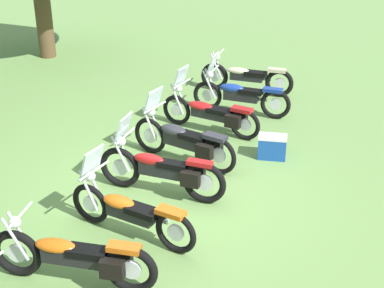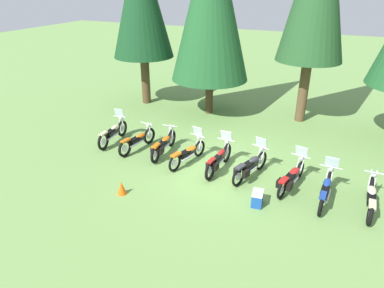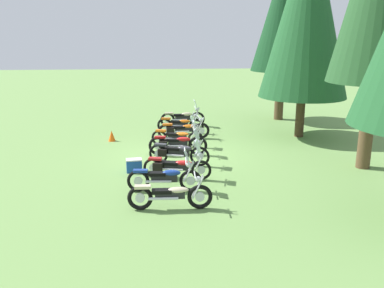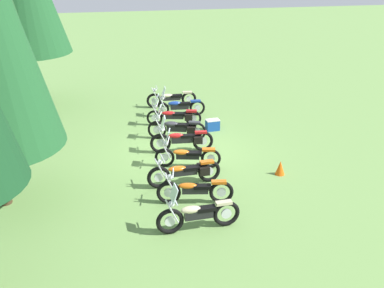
{
  "view_description": "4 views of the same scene",
  "coord_description": "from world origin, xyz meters",
  "px_view_note": "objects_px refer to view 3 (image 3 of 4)",
  "views": [
    {
      "loc": [
        -8.09,
        -2.9,
        5.18
      ],
      "look_at": [
        0.71,
        -0.33,
        0.67
      ],
      "focal_mm": 53.34,
      "sensor_mm": 36.0,
      "label": 1
    },
    {
      "loc": [
        3.76,
        -11.11,
        6.67
      ],
      "look_at": [
        -1.36,
        0.47,
        0.65
      ],
      "focal_mm": 32.72,
      "sensor_mm": 36.0,
      "label": 2
    },
    {
      "loc": [
        15.93,
        -0.62,
        4.76
      ],
      "look_at": [
        1.54,
        0.45,
        0.88
      ],
      "focal_mm": 39.1,
      "sensor_mm": 36.0,
      "label": 3
    },
    {
      "loc": [
        -15.73,
        2.72,
        7.07
      ],
      "look_at": [
        -0.82,
        -0.22,
        0.62
      ],
      "focal_mm": 44.12,
      "sensor_mm": 36.0,
      "label": 4
    }
  ],
  "objects_px": {
    "motorcycle_2": "(183,130)",
    "motorcycle_8": "(171,195)",
    "motorcycle_7": "(166,177)",
    "pine_tree_1": "(307,8)",
    "motorcycle_4": "(177,144)",
    "motorcycle_3": "(178,136)",
    "motorcycle_6": "(176,166)",
    "motorcycle_1": "(181,124)",
    "motorcycle_0": "(183,118)",
    "traffic_cone": "(112,136)",
    "picnic_cooler": "(134,165)",
    "pine_tree_0": "(284,12)",
    "motorcycle_5": "(178,152)"
  },
  "relations": [
    {
      "from": "motorcycle_2",
      "to": "motorcycle_8",
      "type": "distance_m",
      "value": 7.83
    },
    {
      "from": "motorcycle_7",
      "to": "pine_tree_1",
      "type": "bearing_deg",
      "value": 49.41
    },
    {
      "from": "motorcycle_8",
      "to": "motorcycle_4",
      "type": "bearing_deg",
      "value": 86.98
    },
    {
      "from": "motorcycle_3",
      "to": "motorcycle_8",
      "type": "relative_size",
      "value": 0.95
    },
    {
      "from": "motorcycle_6",
      "to": "motorcycle_7",
      "type": "relative_size",
      "value": 0.99
    },
    {
      "from": "motorcycle_8",
      "to": "motorcycle_6",
      "type": "bearing_deg",
      "value": 85.86
    },
    {
      "from": "motorcycle_1",
      "to": "motorcycle_4",
      "type": "xyz_separation_m",
      "value": [
        3.77,
        -0.31,
        0.04
      ]
    },
    {
      "from": "motorcycle_2",
      "to": "motorcycle_6",
      "type": "distance_m",
      "value": 5.31
    },
    {
      "from": "motorcycle_8",
      "to": "motorcycle_2",
      "type": "bearing_deg",
      "value": 85.82
    },
    {
      "from": "motorcycle_0",
      "to": "motorcycle_6",
      "type": "height_order",
      "value": "motorcycle_0"
    },
    {
      "from": "motorcycle_1",
      "to": "motorcycle_7",
      "type": "height_order",
      "value": "motorcycle_7"
    },
    {
      "from": "motorcycle_2",
      "to": "motorcycle_4",
      "type": "bearing_deg",
      "value": -101.81
    },
    {
      "from": "motorcycle_7",
      "to": "motorcycle_8",
      "type": "distance_m",
      "value": 1.35
    },
    {
      "from": "motorcycle_2",
      "to": "motorcycle_3",
      "type": "bearing_deg",
      "value": -106.25
    },
    {
      "from": "motorcycle_1",
      "to": "traffic_cone",
      "type": "bearing_deg",
      "value": -147.45
    },
    {
      "from": "motorcycle_8",
      "to": "picnic_cooler",
      "type": "xyz_separation_m",
      "value": [
        -3.32,
        -1.2,
        -0.2
      ]
    },
    {
      "from": "motorcycle_0",
      "to": "motorcycle_4",
      "type": "bearing_deg",
      "value": -98.88
    },
    {
      "from": "pine_tree_0",
      "to": "pine_tree_1",
      "type": "distance_m",
      "value": 4.0
    },
    {
      "from": "motorcycle_2",
      "to": "traffic_cone",
      "type": "relative_size",
      "value": 4.98
    },
    {
      "from": "pine_tree_0",
      "to": "picnic_cooler",
      "type": "distance_m",
      "value": 12.69
    },
    {
      "from": "pine_tree_1",
      "to": "motorcycle_0",
      "type": "bearing_deg",
      "value": -115.16
    },
    {
      "from": "motorcycle_7",
      "to": "motorcycle_8",
      "type": "relative_size",
      "value": 0.98
    },
    {
      "from": "pine_tree_1",
      "to": "traffic_cone",
      "type": "distance_m",
      "value": 10.27
    },
    {
      "from": "motorcycle_4",
      "to": "motorcycle_5",
      "type": "bearing_deg",
      "value": -87.14
    },
    {
      "from": "motorcycle_3",
      "to": "pine_tree_1",
      "type": "height_order",
      "value": "pine_tree_1"
    },
    {
      "from": "motorcycle_6",
      "to": "traffic_cone",
      "type": "relative_size",
      "value": 4.74
    },
    {
      "from": "motorcycle_8",
      "to": "motorcycle_0",
      "type": "bearing_deg",
      "value": 86.34
    },
    {
      "from": "motorcycle_2",
      "to": "motorcycle_8",
      "type": "height_order",
      "value": "motorcycle_2"
    },
    {
      "from": "motorcycle_1",
      "to": "motorcycle_3",
      "type": "bearing_deg",
      "value": -85.31
    },
    {
      "from": "motorcycle_7",
      "to": "motorcycle_8",
      "type": "height_order",
      "value": "motorcycle_7"
    },
    {
      "from": "motorcycle_0",
      "to": "picnic_cooler",
      "type": "height_order",
      "value": "motorcycle_0"
    },
    {
      "from": "motorcycle_2",
      "to": "motorcycle_3",
      "type": "height_order",
      "value": "motorcycle_3"
    },
    {
      "from": "motorcycle_5",
      "to": "pine_tree_1",
      "type": "bearing_deg",
      "value": 50.25
    },
    {
      "from": "motorcycle_2",
      "to": "pine_tree_1",
      "type": "xyz_separation_m",
      "value": [
        -0.11,
        5.46,
        5.3
      ]
    },
    {
      "from": "motorcycle_1",
      "to": "picnic_cooler",
      "type": "distance_m",
      "value": 6.0
    },
    {
      "from": "motorcycle_2",
      "to": "pine_tree_1",
      "type": "relative_size",
      "value": 0.25
    },
    {
      "from": "motorcycle_5",
      "to": "pine_tree_0",
      "type": "bearing_deg",
      "value": 69.46
    },
    {
      "from": "motorcycle_2",
      "to": "motorcycle_3",
      "type": "relative_size",
      "value": 1.07
    },
    {
      "from": "motorcycle_1",
      "to": "pine_tree_0",
      "type": "distance_m",
      "value": 8.27
    },
    {
      "from": "motorcycle_8",
      "to": "traffic_cone",
      "type": "distance_m",
      "value": 8.08
    },
    {
      "from": "motorcycle_7",
      "to": "pine_tree_0",
      "type": "bearing_deg",
      "value": 61.94
    },
    {
      "from": "motorcycle_2",
      "to": "traffic_cone",
      "type": "height_order",
      "value": "motorcycle_2"
    },
    {
      "from": "motorcycle_6",
      "to": "motorcycle_8",
      "type": "relative_size",
      "value": 0.97
    },
    {
      "from": "motorcycle_3",
      "to": "picnic_cooler",
      "type": "relative_size",
      "value": 3.83
    },
    {
      "from": "motorcycle_4",
      "to": "motorcycle_3",
      "type": "bearing_deg",
      "value": 90.2
    },
    {
      "from": "motorcycle_7",
      "to": "motorcycle_8",
      "type": "xyz_separation_m",
      "value": [
        1.35,
        0.12,
        -0.03
      ]
    },
    {
      "from": "motorcycle_1",
      "to": "motorcycle_3",
      "type": "relative_size",
      "value": 1.01
    },
    {
      "from": "motorcycle_4",
      "to": "pine_tree_1",
      "type": "xyz_separation_m",
      "value": [
        -2.66,
        5.81,
        5.27
      ]
    },
    {
      "from": "motorcycle_2",
      "to": "motorcycle_4",
      "type": "distance_m",
      "value": 2.58
    },
    {
      "from": "motorcycle_7",
      "to": "motorcycle_2",
      "type": "bearing_deg",
      "value": 85.71
    }
  ]
}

